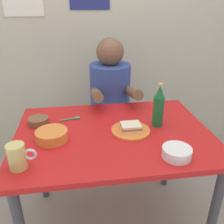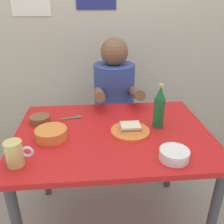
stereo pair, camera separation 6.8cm
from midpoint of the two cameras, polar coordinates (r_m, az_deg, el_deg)
ground_plane at (r=1.86m, az=1.31°, el=-24.87°), size 6.00×6.00×0.00m
wall_back at (r=2.24m, az=-1.56°, el=21.96°), size 4.40×0.09×2.60m
dining_table at (r=1.43m, az=1.57°, el=-7.93°), size 1.10×0.80×0.74m
stool at (r=2.12m, az=1.40°, el=-5.33°), size 0.34×0.34×0.45m
person_seated at (r=1.93m, az=1.56°, el=5.20°), size 0.33×0.56×0.72m
plate_orange at (r=1.37m, az=5.74°, el=-4.53°), size 0.22×0.22×0.01m
sandwich at (r=1.36m, az=5.78°, el=-3.62°), size 0.11×0.09×0.04m
beer_mug at (r=1.16m, az=-20.38°, el=-9.19°), size 0.13×0.08×0.12m
beer_bottle at (r=1.41m, az=12.45°, el=0.90°), size 0.06×0.06×0.26m
rice_bowl_white at (r=1.19m, az=16.10°, el=-9.56°), size 0.14×0.14×0.05m
soup_bowl_orange at (r=1.33m, az=-12.76°, el=-4.92°), size 0.17×0.17×0.05m
condiment_bowl_brown at (r=1.52m, az=-15.43°, el=-1.63°), size 0.12×0.12×0.04m
spoon at (r=1.54m, az=-7.50°, el=-1.31°), size 0.13×0.04×0.01m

